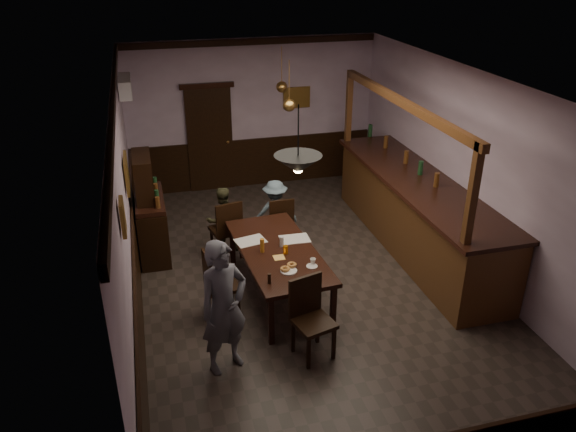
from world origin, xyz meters
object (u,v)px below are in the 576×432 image
object	(u,v)px
bar_counter	(416,212)
chair_side	(216,282)
person_standing	(224,308)
person_seated_left	(222,220)
chair_far_right	(280,221)
dining_table	(278,253)
soda_can	(286,250)
pendant_brass_far	(282,87)
chair_near	(310,314)
pendant_brass_mid	(289,105)
person_seated_right	(275,212)
chair_far_left	(227,227)
coffee_cup	(313,261)
sideboard	(150,215)
pendant_iron	(298,164)

from	to	relation	value
bar_counter	chair_side	bearing A→B (deg)	-162.77
person_standing	person_seated_left	bearing A→B (deg)	57.42
chair_side	chair_far_right	bearing A→B (deg)	-45.44
dining_table	soda_can	xyz separation A→B (m)	(0.08, -0.14, 0.12)
pendant_brass_far	soda_can	bearing A→B (deg)	-103.57
dining_table	chair_near	xyz separation A→B (m)	(0.07, -1.31, -0.12)
pendant_brass_mid	soda_can	bearing A→B (deg)	-106.41
chair_far_right	pendant_brass_mid	size ratio (longest dim) A/B	1.17
bar_counter	pendant_brass_far	distance (m)	3.25
chair_far_right	bar_counter	distance (m)	2.23
chair_near	person_standing	xyz separation A→B (m)	(-1.04, -0.00, 0.28)
person_seated_right	soda_can	xyz separation A→B (m)	(-0.27, -1.71, 0.25)
chair_side	person_seated_left	xyz separation A→B (m)	(0.36, 1.78, 0.03)
dining_table	chair_far_left	xyz separation A→B (m)	(-0.52, 1.24, -0.13)
dining_table	person_standing	distance (m)	1.64
dining_table	chair_side	distance (m)	0.96
chair_far_right	chair_near	xyz separation A→B (m)	(-0.29, -2.61, 0.05)
person_seated_right	coffee_cup	size ratio (longest dim) A/B	14.00
sideboard	pendant_brass_mid	size ratio (longest dim) A/B	2.09
chair_near	coffee_cup	distance (m)	0.88
pendant_brass_far	person_seated_left	bearing A→B (deg)	-132.66
chair_far_left	person_standing	size ratio (longest dim) A/B	0.60
bar_counter	person_seated_left	bearing A→B (deg)	166.99
pendant_iron	pendant_brass_far	distance (m)	3.90
chair_side	dining_table	bearing A→B (deg)	-80.11
chair_side	person_standing	size ratio (longest dim) A/B	0.57
dining_table	person_standing	bearing A→B (deg)	-126.24
dining_table	coffee_cup	bearing A→B (deg)	-55.48
pendant_iron	dining_table	bearing A→B (deg)	93.79
chair_near	person_seated_right	distance (m)	2.90
chair_far_right	coffee_cup	world-z (taller)	chair_far_right
pendant_brass_far	person_seated_right	bearing A→B (deg)	-108.77
person_standing	bar_counter	xyz separation A→B (m)	(3.50, 2.12, -0.20)
chair_side	bar_counter	distance (m)	3.61
dining_table	person_seated_right	world-z (taller)	person_seated_right
chair_far_left	coffee_cup	size ratio (longest dim) A/B	12.65
chair_far_right	person_seated_left	xyz separation A→B (m)	(-0.91, 0.22, 0.04)
bar_counter	pendant_brass_far	world-z (taller)	pendant_brass_far
dining_table	soda_can	bearing A→B (deg)	-61.27
coffee_cup	bar_counter	size ratio (longest dim) A/B	0.02
chair_far_left	pendant_iron	world-z (taller)	pendant_iron
dining_table	chair_far_left	size ratio (longest dim) A/B	2.23
coffee_cup	bar_counter	xyz separation A→B (m)	(2.18, 1.32, -0.16)
chair_far_left	chair_near	distance (m)	2.62
person_standing	soda_can	size ratio (longest dim) A/B	14.01
pendant_iron	pendant_brass_far	world-z (taller)	same
person_seated_right	soda_can	bearing A→B (deg)	89.77
chair_far_right	bar_counter	world-z (taller)	bar_counter
chair_near	pendant_iron	size ratio (longest dim) A/B	1.27
pendant_iron	person_seated_right	bearing A→B (deg)	82.95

